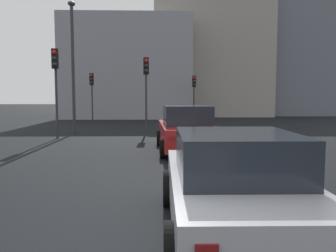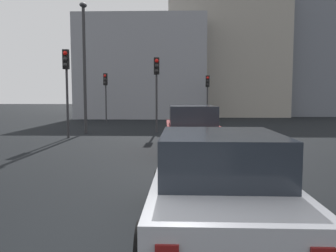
% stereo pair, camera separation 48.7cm
% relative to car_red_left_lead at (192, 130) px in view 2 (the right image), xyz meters
% --- Properties ---
extents(car_red_left_lead, '(4.61, 2.13, 1.64)m').
position_rel_car_red_left_lead_xyz_m(car_red_left_lead, '(0.00, 0.00, 0.00)').
color(car_red_left_lead, maroon).
rests_on(car_red_left_lead, ground_plane).
extents(car_silver_left_second, '(4.06, 2.03, 1.48)m').
position_rel_car_red_left_lead_xyz_m(car_silver_left_second, '(-7.36, -0.06, -0.06)').
color(car_silver_left_second, '#A8AAB2').
rests_on(car_silver_left_second, ground_plane).
extents(traffic_light_near_left, '(0.33, 0.31, 4.03)m').
position_rel_car_red_left_lead_xyz_m(traffic_light_near_left, '(6.23, 1.64, 2.12)').
color(traffic_light_near_left, '#2D2D30').
rests_on(traffic_light_near_left, ground_plane).
extents(traffic_light_near_right, '(0.32, 0.29, 4.12)m').
position_rel_car_red_left_lead_xyz_m(traffic_light_near_right, '(3.69, 5.69, 2.18)').
color(traffic_light_near_right, '#2D2D30').
rests_on(traffic_light_near_right, ground_plane).
extents(traffic_light_far_left, '(0.32, 0.29, 3.59)m').
position_rel_car_red_left_lead_xyz_m(traffic_light_far_left, '(14.95, -1.87, 1.81)').
color(traffic_light_far_left, '#2D2D30').
rests_on(traffic_light_far_left, ground_plane).
extents(traffic_light_far_right, '(0.32, 0.30, 3.69)m').
position_rel_car_red_left_lead_xyz_m(traffic_light_far_right, '(13.73, 6.00, 1.88)').
color(traffic_light_far_right, '#2D2D30').
rests_on(traffic_light_far_right, ground_plane).
extents(street_lamp_kerbside, '(0.56, 0.36, 6.78)m').
position_rel_car_red_left_lead_xyz_m(street_lamp_kerbside, '(5.77, 5.40, 3.25)').
color(street_lamp_kerbside, '#2D2D30').
rests_on(street_lamp_kerbside, ground_plane).
extents(building_facade_left, '(14.51, 8.69, 17.77)m').
position_rel_car_red_left_lead_xyz_m(building_facade_left, '(27.60, -12.25, 8.10)').
color(building_facade_left, slate).
rests_on(building_facade_left, ground_plane).
extents(building_facade_center, '(15.44, 11.20, 11.24)m').
position_rel_car_red_left_lead_xyz_m(building_facade_center, '(26.70, -4.25, 4.84)').
color(building_facade_center, gray).
rests_on(building_facade_center, ground_plane).
extents(building_facade_right, '(13.99, 11.34, 8.95)m').
position_rel_car_red_left_lead_xyz_m(building_facade_right, '(23.34, 3.75, 3.69)').
color(building_facade_right, gray).
rests_on(building_facade_right, ground_plane).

